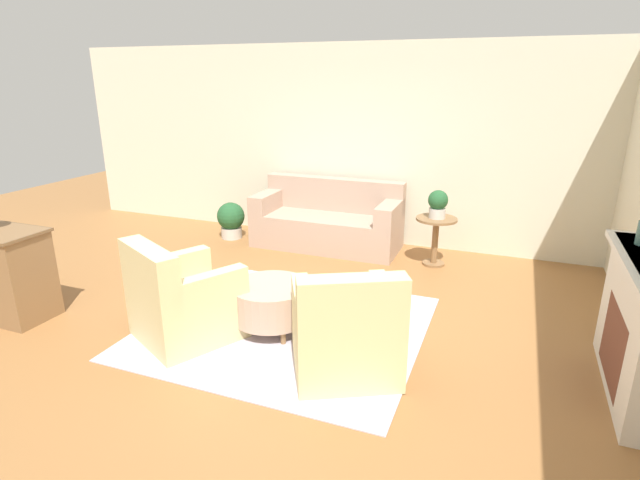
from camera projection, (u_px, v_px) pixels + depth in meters
The scene contains 10 objects.
ground_plane at pixel (285, 327), 4.90m from camera, with size 16.00×16.00×0.00m, color #996638.
wall_back at pixel (373, 146), 7.12m from camera, with size 9.89×0.12×2.80m.
rug at pixel (285, 326), 4.90m from camera, with size 2.62×2.38×0.01m.
couch at pixel (328, 222), 7.15m from camera, with size 2.07×0.85×0.94m.
armchair_left at pixel (181, 302), 4.59m from camera, with size 1.12×1.13×0.95m.
armchair_right at pixel (346, 334), 4.04m from camera, with size 1.12×1.13×0.95m.
ottoman_table at pixel (271, 301), 4.78m from camera, with size 0.77×0.77×0.45m.
side_table at pixel (436, 233), 6.40m from camera, with size 0.52×0.52×0.63m.
potted_plant_on_side_table at pixel (438, 203), 6.28m from camera, with size 0.25×0.25×0.36m.
potted_plant_floor at pixel (231, 219), 7.53m from camera, with size 0.41×0.41×0.55m.
Camera 1 is at (1.92, -3.96, 2.34)m, focal length 28.00 mm.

